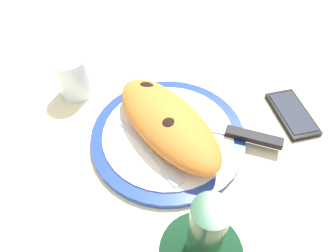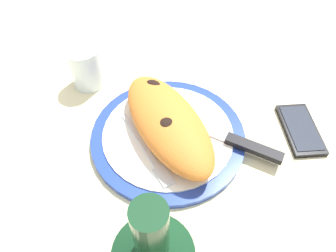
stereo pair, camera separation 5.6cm
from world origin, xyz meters
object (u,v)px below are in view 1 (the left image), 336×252
at_px(knife, 235,133).
at_px(smartphone, 292,114).
at_px(fork, 154,156).
at_px(calzone, 165,122).
at_px(water_glass, 74,78).
at_px(plate, 168,136).

xyz_separation_m(knife, smartphone, (0.06, 0.12, -0.02)).
xyz_separation_m(fork, smartphone, (0.15, 0.25, -0.01)).
height_order(calzone, knife, calzone).
relative_size(fork, water_glass, 1.94).
bearing_deg(plate, calzone, -155.40).
height_order(plate, water_glass, water_glass).
distance_m(fork, water_glass, 0.24).
bearing_deg(fork, plate, 103.21).
distance_m(plate, knife, 0.12).
height_order(smartphone, water_glass, water_glass).
height_order(plate, smartphone, plate).
bearing_deg(water_glass, smartphone, 29.37).
relative_size(fork, smartphone, 1.31).
relative_size(calzone, knife, 1.15).
bearing_deg(plate, fork, -76.79).
bearing_deg(smartphone, knife, -116.29).
xyz_separation_m(plate, fork, (0.01, -0.06, 0.01)).
height_order(fork, knife, knife).
bearing_deg(water_glass, fork, -8.34).
distance_m(knife, smartphone, 0.14).
relative_size(plate, knife, 1.18).
xyz_separation_m(knife, water_glass, (-0.33, -0.09, 0.02)).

